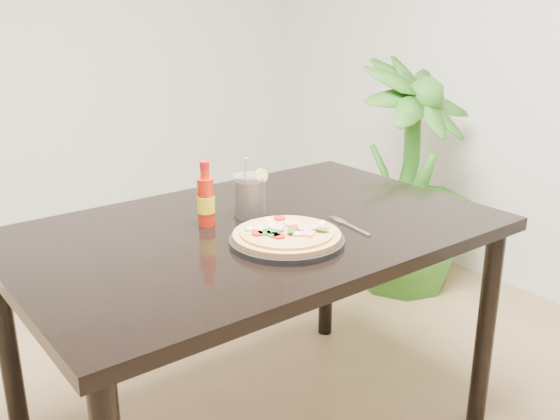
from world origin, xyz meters
TOP-DOWN VIEW (x-y plane):
  - dining_table at (0.29, 0.18)m, footprint 1.40×0.90m
  - plate at (0.28, 0.01)m, footprint 0.32×0.32m
  - pizza at (0.28, 0.01)m, footprint 0.29×0.29m
  - hot_sauce_bottle at (0.18, 0.27)m, footprint 0.05×0.05m
  - cola_cup at (0.33, 0.26)m, footprint 0.10×0.10m
  - fork at (0.51, 0.01)m, footprint 0.04×0.19m
  - houseplant at (1.58, 0.72)m, footprint 0.73×0.73m
  - plant_pot at (1.58, 0.72)m, footprint 0.28×0.28m

SIDE VIEW (x-z plane):
  - plant_pot at x=1.58m, z-range 0.00..0.22m
  - houseplant at x=1.58m, z-range 0.00..1.12m
  - dining_table at x=0.29m, z-range 0.29..1.04m
  - fork at x=0.51m, z-range 0.75..0.76m
  - plate at x=0.28m, z-range 0.75..0.77m
  - pizza at x=0.28m, z-range 0.76..0.79m
  - cola_cup at x=0.33m, z-range 0.72..0.91m
  - hot_sauce_bottle at x=0.18m, z-range 0.73..0.92m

